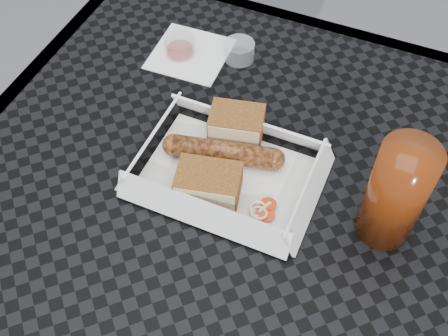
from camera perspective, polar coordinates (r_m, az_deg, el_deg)
name	(u,v)px	position (r m, az deg, el deg)	size (l,w,h in m)	color
patio_table	(231,221)	(0.82, 0.69, -5.43)	(0.80, 0.80, 0.74)	black
food_tray	(227,175)	(0.77, 0.29, -0.71)	(0.22, 0.15, 0.00)	white
bratwurst	(223,152)	(0.78, -0.08, 1.61)	(0.17, 0.06, 0.03)	brown
bread_near	(237,125)	(0.80, 1.28, 4.36)	(0.08, 0.05, 0.05)	brown
bread_far	(208,183)	(0.74, -1.59, -1.58)	(0.08, 0.06, 0.04)	brown
veg_garnish	(260,211)	(0.74, 3.70, -4.40)	(0.03, 0.03, 0.00)	red
napkin	(190,54)	(0.95, -3.45, 11.52)	(0.12, 0.12, 0.00)	white
condiment_cup_sauce	(180,47)	(0.94, -4.53, 12.18)	(0.05, 0.05, 0.03)	#96110A
condiment_cup_empty	(239,51)	(0.93, 1.56, 11.82)	(0.05, 0.05, 0.03)	silver
drink_glass	(396,193)	(0.70, 17.10, -2.48)	(0.07, 0.07, 0.15)	#5A1F07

